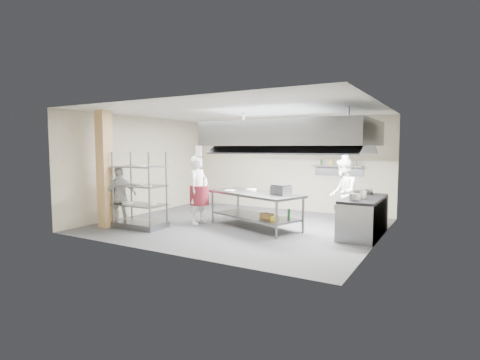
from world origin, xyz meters
The scene contains 23 objects.
floor centered at (0.00, 0.00, 0.00)m, with size 7.00×7.00×0.00m, color #323234.
ceiling centered at (0.00, 0.00, 3.00)m, with size 7.00×7.00×0.00m, color silver.
wall_back centered at (0.00, 3.00, 1.50)m, with size 7.00×7.00×0.00m, color tan.
wall_left centered at (-3.50, 0.00, 1.50)m, with size 6.00×6.00×0.00m, color tan.
wall_right centered at (3.50, 0.00, 1.50)m, with size 6.00×6.00×0.00m, color tan.
column centered at (-2.90, -1.90, 1.50)m, with size 0.30×0.30×3.00m, color #E2B174.
exhaust_hood centered at (1.30, 0.40, 2.40)m, with size 4.00×2.50×0.60m, color gray.
hood_strip_a centered at (0.40, 0.40, 2.08)m, with size 1.60×0.12×0.04m, color white.
hood_strip_b centered at (2.20, 0.40, 2.08)m, with size 1.60×0.12×0.04m, color white.
wall_shelf centered at (1.80, 2.84, 1.50)m, with size 1.50×0.28×0.04m, color gray.
island centered at (0.48, -0.03, 0.46)m, with size 2.59×1.08×0.91m, color gray, non-canonical shape.
island_worktop centered at (0.48, -0.03, 0.88)m, with size 2.59×1.08×0.06m, color gray.
island_undershelf centered at (0.48, -0.03, 0.30)m, with size 2.38×0.97×0.04m, color slate.
pass_rack centered at (-2.09, -1.50, 0.97)m, with size 1.30×0.76×1.95m, color slate, non-canonical shape.
cooking_range centered at (3.08, 0.50, 0.42)m, with size 0.80×2.00×0.84m, color gray.
range_top centered at (3.08, 0.50, 0.87)m, with size 0.78×1.96×0.06m, color black.
chef_head centered at (-1.08, -0.33, 0.92)m, with size 0.67×0.44×1.84m, color silver.
chef_line centered at (2.45, 1.05, 0.89)m, with size 0.87×0.68×1.79m, color silver.
chef_plating centered at (-2.69, -1.61, 0.78)m, with size 0.91×0.38×1.56m, color silver.
griddle centered at (1.23, -0.09, 1.02)m, with size 0.44×0.34×0.21m, color slate.
wicker_basket centered at (0.93, -0.26, 0.38)m, with size 0.29×0.20×0.13m, color olive.
stockpot centered at (3.04, 0.21, 1.00)m, with size 0.29×0.29×0.20m, color gray.
plate_stack centered at (-2.09, -1.50, 0.62)m, with size 0.28×0.28×0.05m, color silver.
Camera 1 is at (4.89, -8.47, 2.07)m, focal length 28.00 mm.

